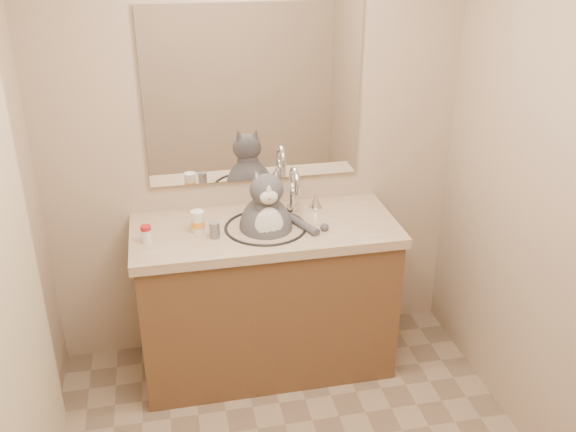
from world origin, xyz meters
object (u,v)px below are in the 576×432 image
object	(u,v)px
pill_bottle_redcap	(146,234)
pill_bottle_orange	(198,222)
grey_canister	(215,230)
cat	(267,225)

from	to	relation	value
pill_bottle_redcap	pill_bottle_orange	xyz separation A→B (m)	(0.25, 0.06, 0.01)
pill_bottle_orange	grey_canister	distance (m)	0.11
cat	pill_bottle_orange	world-z (taller)	cat
pill_bottle_orange	cat	bearing A→B (deg)	-4.72
grey_canister	pill_bottle_redcap	bearing A→B (deg)	177.45
pill_bottle_redcap	cat	bearing A→B (deg)	3.33
pill_bottle_orange	pill_bottle_redcap	bearing A→B (deg)	-166.03
cat	pill_bottle_redcap	distance (m)	0.59
cat	grey_canister	size ratio (longest dim) A/B	6.72
pill_bottle_redcap	grey_canister	distance (m)	0.32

